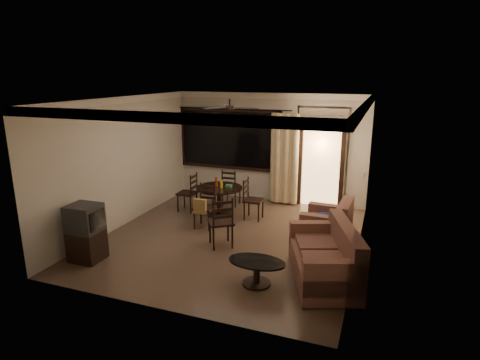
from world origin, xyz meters
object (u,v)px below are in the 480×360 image
at_px(sofa, 327,259).
at_px(coffee_table, 257,269).
at_px(side_chair, 221,231).
at_px(tv_cabinet, 86,233).
at_px(dining_chair_south, 205,214).
at_px(dining_chair_north, 231,194).
at_px(dining_chair_east, 253,207).
at_px(dining_table, 219,193).
at_px(armchair, 329,227).
at_px(dining_chair_west, 188,200).

relative_size(sofa, coffee_table, 2.08).
bearing_deg(side_chair, tv_cabinet, -0.66).
distance_m(dining_chair_south, dining_chair_north, 1.64).
height_order(sofa, coffee_table, sofa).
distance_m(sofa, coffee_table, 1.16).
bearing_deg(coffee_table, tv_cabinet, -175.96).
xyz_separation_m(dining_chair_east, side_chair, (-0.10, -1.64, 0.02)).
bearing_deg(dining_chair_north, dining_chair_east, 136.76).
height_order(dining_chair_north, side_chair, side_chair).
height_order(dining_table, side_chair, side_chair).
bearing_deg(dining_chair_east, dining_chair_south, 135.70).
distance_m(dining_chair_south, coffee_table, 2.67).
relative_size(dining_chair_east, tv_cabinet, 0.91).
bearing_deg(sofa, dining_chair_north, 113.14).
height_order(dining_chair_north, armchair, dining_chair_north).
relative_size(dining_table, sofa, 0.57).
relative_size(coffee_table, side_chair, 0.91).
distance_m(dining_table, side_chair, 1.80).
distance_m(dining_chair_west, dining_chair_north, 1.15).
relative_size(dining_table, dining_chair_south, 1.15).
xyz_separation_m(tv_cabinet, side_chair, (2.03, 1.39, -0.22)).
bearing_deg(tv_cabinet, armchair, 27.29).
distance_m(dining_chair_north, side_chair, 2.53).
xyz_separation_m(dining_chair_north, tv_cabinet, (-1.28, -3.81, 0.24)).
bearing_deg(dining_chair_west, sofa, 57.61).
xyz_separation_m(dining_chair_north, side_chair, (0.74, -2.42, 0.02)).
relative_size(dining_chair_east, side_chair, 0.93).
relative_size(dining_chair_south, side_chair, 0.93).
xyz_separation_m(sofa, coffee_table, (-1.03, -0.52, -0.10)).
bearing_deg(dining_chair_north, dining_table, 90.14).
relative_size(dining_chair_east, dining_chair_south, 1.00).
height_order(coffee_table, side_chair, side_chair).
bearing_deg(dining_chair_east, side_chair, 175.49).
bearing_deg(coffee_table, dining_table, 123.24).
relative_size(dining_table, armchair, 1.18).
height_order(dining_table, armchair, armchair).
xyz_separation_m(dining_table, tv_cabinet, (-1.30, -3.03, -0.02)).
distance_m(dining_table, tv_cabinet, 3.29).
relative_size(dining_chair_north, side_chair, 0.93).
xyz_separation_m(tv_cabinet, armchair, (3.98, 2.20, -0.16)).
distance_m(dining_chair_north, armchair, 3.15).
distance_m(dining_table, dining_chair_west, 0.88).
height_order(tv_cabinet, coffee_table, tv_cabinet).
distance_m(dining_chair_south, side_chair, 1.06).
height_order(dining_chair_west, sofa, dining_chair_west).
height_order(dining_chair_west, side_chair, side_chair).
relative_size(dining_chair_north, coffee_table, 1.03).
xyz_separation_m(dining_chair_south, side_chair, (0.72, -0.77, -0.00)).
distance_m(sofa, armchair, 1.47).
relative_size(dining_table, dining_chair_north, 1.15).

